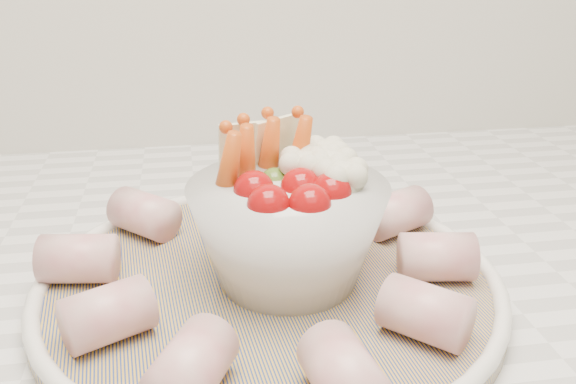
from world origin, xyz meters
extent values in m
cube|color=silver|center=(0.00, 1.45, 0.90)|extent=(2.04, 0.62, 0.04)
cylinder|color=navy|center=(-0.12, 1.38, 0.93)|extent=(0.37, 0.37, 0.01)
torus|color=white|center=(-0.12, 1.38, 0.94)|extent=(0.34, 0.34, 0.01)
sphere|color=#94090A|center=(-0.12, 1.35, 1.01)|extent=(0.03, 0.03, 0.03)
sphere|color=#94090A|center=(-0.10, 1.35, 1.01)|extent=(0.03, 0.03, 0.03)
sphere|color=#94090A|center=(-0.08, 1.36, 1.01)|extent=(0.03, 0.03, 0.03)
sphere|color=#94090A|center=(-0.13, 1.38, 1.01)|extent=(0.03, 0.03, 0.03)
sphere|color=#94090A|center=(-0.10, 1.38, 1.01)|extent=(0.03, 0.03, 0.03)
sphere|color=#446622|center=(-0.11, 1.40, 1.01)|extent=(0.02, 0.02, 0.02)
cone|color=#C44A12|center=(-0.13, 1.41, 1.02)|extent=(0.02, 0.04, 0.07)
cone|color=#C44A12|center=(-0.11, 1.42, 1.02)|extent=(0.03, 0.04, 0.07)
cone|color=#C44A12|center=(-0.09, 1.42, 1.02)|extent=(0.03, 0.04, 0.07)
cone|color=#C44A12|center=(-0.15, 1.39, 1.02)|extent=(0.04, 0.04, 0.07)
sphere|color=beige|center=(-0.07, 1.40, 1.01)|extent=(0.03, 0.03, 0.03)
sphere|color=beige|center=(-0.07, 1.37, 1.01)|extent=(0.03, 0.03, 0.03)
sphere|color=beige|center=(-0.07, 1.42, 1.01)|extent=(0.03, 0.03, 0.03)
sphere|color=beige|center=(-0.09, 1.40, 1.01)|extent=(0.03, 0.03, 0.03)
cube|color=beige|center=(-0.13, 1.43, 1.02)|extent=(0.05, 0.02, 0.05)
cube|color=beige|center=(-0.11, 1.43, 1.02)|extent=(0.04, 0.03, 0.05)
cylinder|color=#BE575F|center=(0.00, 1.36, 0.95)|extent=(0.06, 0.04, 0.04)
cylinder|color=#BE575F|center=(0.00, 1.44, 0.95)|extent=(0.06, 0.06, 0.04)
cylinder|color=#BE575F|center=(-0.06, 1.51, 0.95)|extent=(0.06, 0.06, 0.04)
cylinder|color=#BE575F|center=(-0.14, 1.50, 0.95)|extent=(0.04, 0.06, 0.04)
cylinder|color=#BE575F|center=(-0.21, 1.47, 0.95)|extent=(0.06, 0.06, 0.04)
cylinder|color=#BE575F|center=(-0.26, 1.40, 0.95)|extent=(0.06, 0.04, 0.04)
cylinder|color=#BE575F|center=(-0.23, 1.33, 0.95)|extent=(0.06, 0.06, 0.04)
cylinder|color=#BE575F|center=(-0.18, 1.27, 0.95)|extent=(0.06, 0.06, 0.04)
cylinder|color=#BE575F|center=(-0.10, 1.25, 0.95)|extent=(0.04, 0.06, 0.04)
cylinder|color=#BE575F|center=(-0.03, 1.30, 0.95)|extent=(0.06, 0.06, 0.04)
camera|label=1|loc=(-0.17, 0.97, 1.18)|focal=40.00mm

